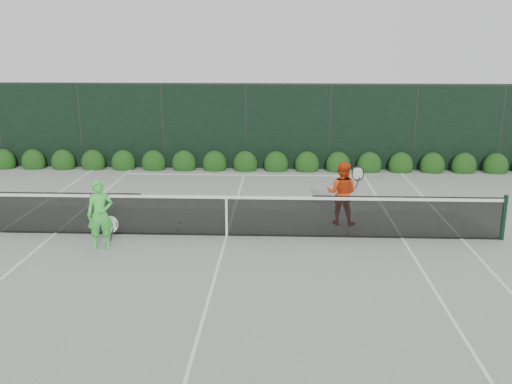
{
  "coord_description": "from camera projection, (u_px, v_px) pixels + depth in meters",
  "views": [
    {
      "loc": [
        1.25,
        -12.74,
        4.42
      ],
      "look_at": [
        0.68,
        0.3,
        1.0
      ],
      "focal_mm": 40.0,
      "sensor_mm": 36.0,
      "label": 1
    }
  ],
  "objects": [
    {
      "name": "tennis_balls",
      "position": [
        233.0,
        228.0,
        13.92
      ],
      "size": [
        4.2,
        0.79,
        0.07
      ],
      "color": "#A8D32E",
      "rests_on": "ground"
    },
    {
      "name": "court_lines",
      "position": [
        227.0,
        235.0,
        13.48
      ],
      "size": [
        11.03,
        23.83,
        0.01
      ],
      "color": "white",
      "rests_on": "ground"
    },
    {
      "name": "tennis_net",
      "position": [
        225.0,
        214.0,
        13.35
      ],
      "size": [
        12.9,
        0.1,
        1.07
      ],
      "color": "#11331E",
      "rests_on": "ground"
    },
    {
      "name": "windscreen_fence",
      "position": [
        212.0,
        206.0,
        10.48
      ],
      "size": [
        32.0,
        21.07,
        3.06
      ],
      "color": "black",
      "rests_on": "ground"
    },
    {
      "name": "ground",
      "position": [
        227.0,
        236.0,
        13.49
      ],
      "size": [
        80.0,
        80.0,
        0.0
      ],
      "primitive_type": "plane",
      "color": "gray",
      "rests_on": "ground"
    },
    {
      "name": "player_woman",
      "position": [
        100.0,
        214.0,
        12.52
      ],
      "size": [
        0.67,
        0.5,
        1.55
      ],
      "rotation": [
        0.0,
        0.0,
        0.25
      ],
      "color": "#3FD648",
      "rests_on": "ground"
    },
    {
      "name": "player_man",
      "position": [
        342.0,
        193.0,
        14.21
      ],
      "size": [
        0.96,
        0.81,
        1.59
      ],
      "rotation": [
        0.0,
        0.0,
        2.83
      ],
      "color": "#E04112",
      "rests_on": "ground"
    },
    {
      "name": "hedge_row",
      "position": [
        245.0,
        164.0,
        20.34
      ],
      "size": [
        31.66,
        0.65,
        0.94
      ],
      "color": "black",
      "rests_on": "ground"
    }
  ]
}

